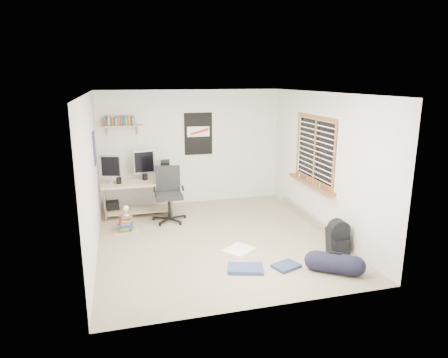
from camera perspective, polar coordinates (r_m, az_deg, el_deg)
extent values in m
cube|color=gray|center=(7.08, -1.07, -8.56)|extent=(4.00, 4.50, 0.01)
cube|color=white|center=(6.53, -1.18, 12.20)|extent=(4.00, 4.50, 0.01)
cube|color=silver|center=(8.86, -4.64, 4.51)|extent=(4.00, 0.01, 2.50)
cube|color=silver|center=(6.52, -18.48, 0.32)|extent=(0.01, 4.50, 2.50)
cube|color=silver|center=(7.42, 14.10, 2.24)|extent=(0.01, 4.50, 2.50)
cube|color=tan|center=(8.36, -12.20, -2.60)|extent=(1.50, 0.84, 0.65)
cube|color=#96979A|center=(8.31, -15.90, 0.69)|extent=(0.41, 0.21, 0.44)
cube|color=#B0B2B6|center=(8.48, -11.27, 1.36)|extent=(0.45, 0.19, 0.48)
cube|color=black|center=(8.52, -8.36, 1.24)|extent=(0.23, 0.40, 0.39)
cube|color=black|center=(8.09, -13.96, -1.08)|extent=(0.45, 0.25, 0.02)
cube|color=black|center=(8.23, -14.78, -0.36)|extent=(0.10, 0.10, 0.17)
cube|color=black|center=(8.41, -11.21, 0.16)|extent=(0.11, 0.11, 0.17)
cube|color=black|center=(7.84, -7.89, -2.56)|extent=(0.76, 0.76, 1.07)
cube|color=tan|center=(8.53, -14.27, 7.35)|extent=(0.80, 0.22, 0.24)
cube|color=black|center=(8.82, -3.68, 6.45)|extent=(0.62, 0.03, 0.92)
cube|color=navy|center=(7.65, -18.01, 4.23)|extent=(0.02, 0.42, 0.60)
cube|color=brown|center=(7.62, 12.74, 4.16)|extent=(0.10, 1.50, 1.26)
cube|color=#B7B2A8|center=(7.96, 12.24, -5.52)|extent=(0.08, 2.50, 0.18)
cube|color=black|center=(6.74, 15.94, -8.46)|extent=(0.35, 0.28, 0.45)
cylinder|color=black|center=(6.08, 15.52, -11.59)|extent=(0.41, 0.41, 0.58)
cube|color=white|center=(6.59, 2.16, -10.09)|extent=(0.58, 0.57, 0.04)
cube|color=navy|center=(5.98, 3.12, -12.66)|extent=(0.59, 0.46, 0.06)
cube|color=#23314F|center=(6.13, 8.88, -12.18)|extent=(0.45, 0.39, 0.05)
cube|color=olive|center=(7.57, -13.84, -6.17)|extent=(0.50, 0.41, 0.33)
cube|color=white|center=(7.48, -13.79, -4.56)|extent=(0.16, 0.20, 0.18)
cube|color=black|center=(8.57, -15.57, -3.96)|extent=(0.26, 0.26, 0.27)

